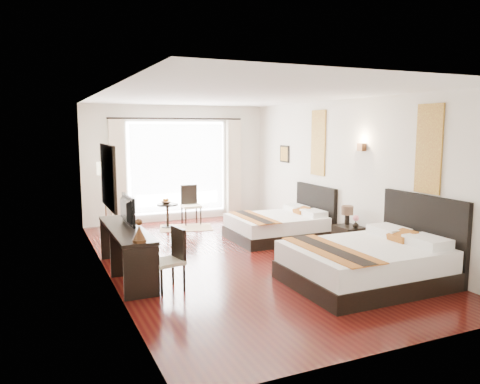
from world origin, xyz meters
name	(u,v)px	position (x,y,z in m)	size (l,w,h in m)	color
floor	(240,258)	(0.00, 0.00, -0.01)	(4.50, 7.50, 0.01)	#380B0A
ceiling	(240,96)	(0.00, 0.00, 2.79)	(4.50, 7.50, 0.02)	white
wall_headboard	(348,174)	(2.25, 0.00, 1.40)	(0.01, 7.50, 2.80)	silver
wall_desk	(105,185)	(-2.25, 0.00, 1.40)	(0.01, 7.50, 2.80)	silver
wall_window	(177,163)	(0.00, 3.75, 1.40)	(4.50, 0.01, 2.80)	silver
wall_entry	(396,217)	(0.00, -3.75, 1.40)	(4.50, 0.01, 2.80)	silver
window_glass	(177,168)	(0.00, 3.73, 1.30)	(2.40, 0.02, 2.20)	white
sheer_curtain	(178,168)	(0.00, 3.67, 1.30)	(2.30, 0.02, 2.10)	white
drape_left	(118,171)	(-1.45, 3.63, 1.28)	(0.35, 0.14, 2.35)	beige
drape_right	(234,167)	(1.45, 3.63, 1.28)	(0.35, 0.14, 2.35)	beige
art_panel_near	(429,149)	(2.23, -1.97, 1.95)	(0.03, 0.50, 1.35)	brown
art_panel_far	(318,143)	(2.23, 0.99, 1.95)	(0.03, 0.50, 1.35)	brown
wall_sconce	(362,147)	(2.19, -0.45, 1.92)	(0.10, 0.14, 0.14)	#492E1A
mirror_frame	(108,176)	(-2.22, -0.15, 1.55)	(0.04, 1.25, 0.95)	black
mirror_glass	(110,176)	(-2.19, -0.15, 1.55)	(0.01, 1.12, 0.82)	white
bed_near	(370,262)	(1.20, -1.97, 0.32)	(2.22, 1.73, 1.25)	black
bed_far	(280,225)	(1.35, 0.99, 0.28)	(1.90, 1.48, 1.06)	black
nightstand	(349,239)	(1.97, -0.45, 0.25)	(0.41, 0.51, 0.49)	black
table_lamp	(347,212)	(2.00, -0.35, 0.74)	(0.22, 0.22, 0.35)	black
vase	(356,224)	(1.98, -0.63, 0.56)	(0.12, 0.12, 0.12)	black
console_desk	(126,252)	(-1.99, -0.15, 0.38)	(0.50, 2.20, 0.76)	black
television	(123,210)	(-1.97, 0.10, 0.98)	(0.80, 0.10, 0.46)	black
bronze_figurine	(139,232)	(-1.99, -1.15, 0.89)	(0.19, 0.19, 0.28)	#492E1A
desk_chair	(169,271)	(-1.57, -1.05, 0.27)	(0.48, 0.48, 0.88)	beige
floor_lamp	(104,173)	(-1.82, 3.10, 1.29)	(0.31, 0.31, 1.53)	black
side_table	(168,216)	(-0.47, 3.00, 0.28)	(0.48, 0.48, 0.55)	black
fruit_bowl	(166,203)	(-0.50, 3.01, 0.58)	(0.22, 0.22, 0.05)	#432D18
window_chair	(191,212)	(0.14, 3.16, 0.28)	(0.45, 0.45, 0.92)	beige
jute_rug	(186,228)	(-0.10, 2.78, 0.01)	(1.17, 0.80, 0.01)	#A38162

